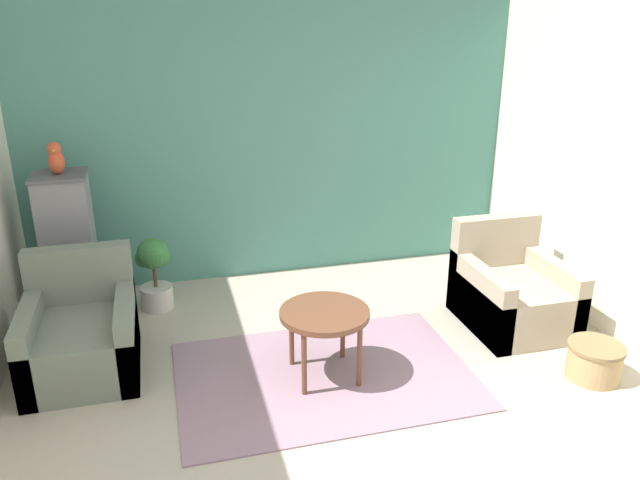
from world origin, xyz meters
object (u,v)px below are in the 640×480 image
Objects in this scene: birdcage at (70,250)px; parrot at (56,159)px; coffee_table at (325,318)px; armchair_right at (512,294)px; armchair_left at (82,337)px; potted_plant at (154,270)px; wicker_basket at (595,360)px.

parrot reaches higher than birdcage.
armchair_right reaches higher than coffee_table.
potted_plant is at bearing 59.09° from armchair_left.
armchair_right reaches higher than wicker_basket.
potted_plant is (-2.78, 1.02, 0.09)m from armchair_right.
armchair_left is at bearing 177.20° from armchair_right.
birdcage is 4.69× the size of parrot.
coffee_table is 2.43m from parrot.
coffee_table is 1.90m from wicker_basket.
wicker_basket is (0.14, -0.87, -0.12)m from armchair_right.
armchair_right is at bearing -2.80° from armchair_left.
armchair_left is 2.26× the size of wicker_basket.
coffee_table is 0.97× the size of potted_plant.
birdcage is 4.07m from wicker_basket.
potted_plant is (-1.11, 1.39, -0.11)m from coffee_table.
coffee_table is at bearing -39.53° from parrot.
armchair_left is 1.00× the size of armchair_right.
coffee_table is at bearing -39.49° from birdcage.
armchair_left is (-1.62, 0.53, -0.19)m from coffee_table.
coffee_table is 1.61× the size of wicker_basket.
coffee_table is 2.37× the size of parrot.
parrot is at bearing 175.32° from potted_plant.
wicker_basket is at bearing -33.00° from potted_plant.
parrot is at bearing 140.47° from coffee_table.
wicker_basket is (3.55, -1.94, -1.19)m from parrot.
potted_plant is at bearing -4.49° from birdcage.
parrot is (0.00, 0.00, 0.75)m from birdcage.
armchair_right is 0.71× the size of birdcage.
birdcage reaches higher than armchair_left.
birdcage is at bearing 162.55° from armchair_right.
birdcage reaches higher than potted_plant.
coffee_table is at bearing 164.52° from wicker_basket.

